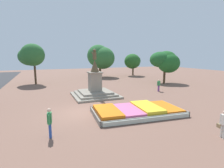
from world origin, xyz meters
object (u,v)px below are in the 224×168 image
at_px(statue_monument, 95,88).
at_px(pedestrian_near_planter, 159,84).
at_px(flower_planter, 137,111).
at_px(pedestrian_with_handbag, 224,123).
at_px(pedestrian_crossing_plaza, 50,121).

relative_size(statue_monument, pedestrian_near_planter, 3.36).
bearing_deg(flower_planter, pedestrian_with_handbag, -65.56).
relative_size(flower_planter, pedestrian_crossing_plaza, 4.27).
bearing_deg(statue_monument, pedestrian_with_handbag, -73.54).
bearing_deg(pedestrian_near_planter, pedestrian_with_handbag, -111.15).
bearing_deg(pedestrian_crossing_plaza, pedestrian_with_handbag, -22.29).
distance_m(flower_planter, pedestrian_crossing_plaza, 6.56).
xyz_separation_m(flower_planter, pedestrian_crossing_plaza, (-6.32, -1.60, 0.70)).
bearing_deg(statue_monument, flower_planter, -79.90).
height_order(flower_planter, statue_monument, statue_monument).
xyz_separation_m(flower_planter, statue_monument, (-1.24, 6.97, 0.62)).
height_order(statue_monument, pedestrian_with_handbag, statue_monument).
bearing_deg(pedestrian_with_handbag, pedestrian_crossing_plaza, 157.71).
xyz_separation_m(pedestrian_near_planter, pedestrian_crossing_plaza, (-13.18, -8.11, 0.08)).
bearing_deg(flower_planter, statue_monument, 100.10).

